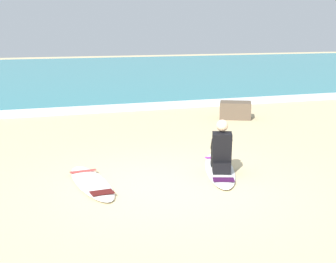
{
  "coord_description": "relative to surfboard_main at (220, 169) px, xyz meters",
  "views": [
    {
      "loc": [
        -2.64,
        -7.24,
        2.58
      ],
      "look_at": [
        0.59,
        1.74,
        0.55
      ],
      "focal_mm": 51.46,
      "sensor_mm": 36.0,
      "label": 1
    }
  ],
  "objects": [
    {
      "name": "ground_plane",
      "position": [
        -1.18,
        -0.54,
        -0.04
      ],
      "size": [
        80.0,
        80.0,
        0.0
      ],
      "primitive_type": "plane",
      "color": "#CCB584"
    },
    {
      "name": "sea",
      "position": [
        -1.18,
        21.15,
        0.01
      ],
      "size": [
        80.0,
        28.0,
        0.1
      ],
      "primitive_type": "cube",
      "color": "teal",
      "rests_on": "ground"
    },
    {
      "name": "surfboard_main",
      "position": [
        0.0,
        0.0,
        0.0
      ],
      "size": [
        1.34,
        2.42,
        0.08
      ],
      "color": "white",
      "rests_on": "ground"
    },
    {
      "name": "surfer_seated",
      "position": [
        -0.08,
        -0.22,
        0.4
      ],
      "size": [
        0.57,
        0.77,
        0.95
      ],
      "color": "black",
      "rests_on": "surfboard_main"
    },
    {
      "name": "shoreline_rock",
      "position": [
        2.79,
        4.71,
        0.21
      ],
      "size": [
        1.11,
        1.02,
        0.49
      ],
      "primitive_type": "cube",
      "rotation": [
        0.0,
        0.0,
        2.65
      ],
      "color": "brown",
      "rests_on": "ground"
    },
    {
      "name": "surfboard_spare_near",
      "position": [
        -2.41,
        0.01,
        0.0
      ],
      "size": [
        0.64,
        2.13,
        0.08
      ],
      "color": "white",
      "rests_on": "ground"
    },
    {
      "name": "breaking_foam",
      "position": [
        -1.18,
        7.45,
        0.02
      ],
      "size": [
        80.0,
        0.9,
        0.11
      ],
      "primitive_type": "cube",
      "color": "white",
      "rests_on": "ground"
    }
  ]
}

